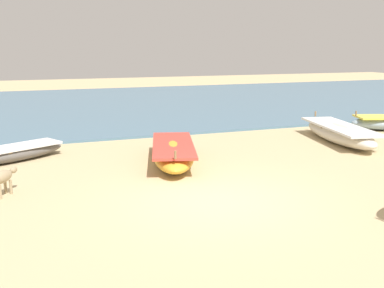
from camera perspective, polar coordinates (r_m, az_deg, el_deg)
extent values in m
plane|color=tan|center=(9.79, 3.04, -6.99)|extent=(80.00, 80.00, 0.00)
cube|color=slate|center=(26.04, -12.48, 4.73)|extent=(60.00, 20.00, 0.08)
ellipsoid|color=gold|center=(12.80, -2.36, -1.15)|extent=(2.23, 4.10, 0.56)
cube|color=#CC3F33|center=(12.75, -2.37, -0.11)|extent=(2.08, 3.64, 0.07)
cube|color=olive|center=(12.48, -2.32, -0.77)|extent=(0.96, 0.40, 0.04)
cylinder|color=olive|center=(10.95, -2.08, -1.35)|extent=(0.06, 0.06, 0.20)
ellipsoid|color=beige|center=(16.40, 17.82, 1.23)|extent=(2.14, 4.60, 0.59)
cube|color=white|center=(16.36, 17.87, 2.09)|extent=(2.00, 4.08, 0.07)
cube|color=olive|center=(16.66, 17.35, 1.99)|extent=(1.02, 0.34, 0.04)
cylinder|color=olive|center=(18.17, 15.08, 3.64)|extent=(0.06, 0.06, 0.20)
cylinder|color=olive|center=(18.94, 19.71, 3.59)|extent=(0.06, 0.06, 0.20)
ellipsoid|color=#5B5651|center=(13.96, -21.41, -1.16)|extent=(3.17, 2.22, 0.42)
cube|color=white|center=(13.92, -21.46, -0.43)|extent=(2.83, 2.03, 0.07)
cube|color=olive|center=(13.84, -22.30, -0.85)|extent=(0.45, 0.71, 0.04)
ellipsoid|color=tan|center=(10.73, -22.56, -3.79)|extent=(0.57, 0.67, 0.28)
ellipsoid|color=tan|center=(11.04, -21.30, -3.01)|extent=(0.22, 0.24, 0.15)
sphere|color=#2D2119|center=(11.12, -21.02, -2.98)|extent=(0.08, 0.08, 0.06)
cylinder|color=tan|center=(10.98, -22.17, -4.91)|extent=(0.06, 0.06, 0.32)
cylinder|color=tan|center=(10.90, -21.58, -4.98)|extent=(0.06, 0.06, 0.32)
cylinder|color=tan|center=(10.62, -22.72, -5.52)|extent=(0.06, 0.06, 0.32)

